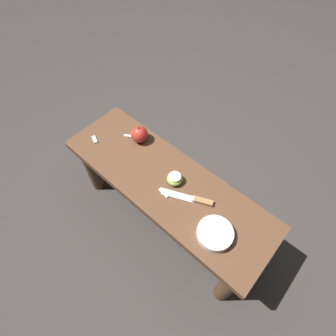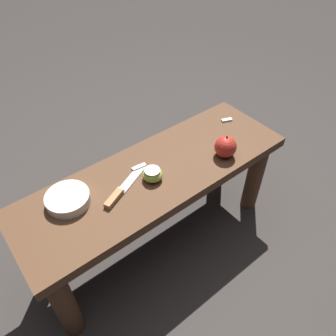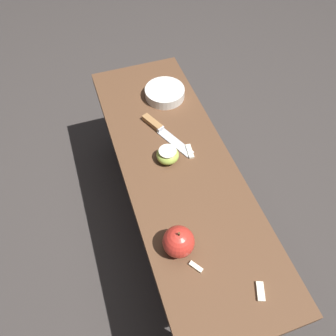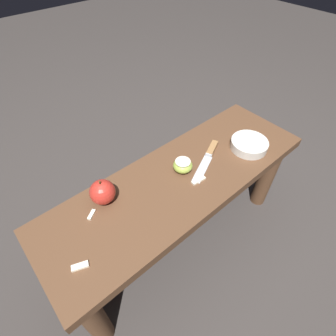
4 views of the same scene
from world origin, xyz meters
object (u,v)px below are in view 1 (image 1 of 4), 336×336
apple_cut (175,179)px  bowl (215,234)px  knife (195,199)px  wooden_bench (166,191)px  apple_whole (139,134)px

apple_cut → bowl: bearing=163.4°
knife → bowl: 0.17m
apple_cut → bowl: 0.30m
wooden_bench → bowl: size_ratio=7.29×
apple_whole → bowl: size_ratio=0.65×
wooden_bench → knife: size_ratio=4.87×
apple_cut → knife: bearing=173.8°
knife → bowl: bearing=131.0°
apple_whole → apple_cut: size_ratio=1.31×
apple_cut → bowl: size_ratio=0.49×
apple_whole → bowl: bearing=165.1°
wooden_bench → apple_cut: (-0.03, -0.02, 0.12)m
apple_whole → bowl: apple_whole is taller
apple_whole → apple_cut: 0.31m
apple_whole → apple_cut: (-0.30, 0.07, -0.02)m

